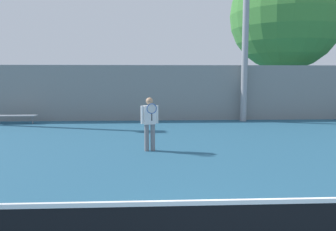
{
  "coord_description": "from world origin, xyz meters",
  "views": [
    {
      "loc": [
        -1.17,
        -3.28,
        2.29
      ],
      "look_at": [
        -0.63,
        7.93,
        0.96
      ],
      "focal_mm": 35.0,
      "sensor_mm": 36.0,
      "label": 1
    }
  ],
  "objects_px": {
    "tennis_player": "(150,121)",
    "tree_green_tall": "(286,15)",
    "bench_courtside_far": "(16,116)",
    "light_pole_center_back": "(246,2)"
  },
  "relations": [
    {
      "from": "tree_green_tall",
      "to": "bench_courtside_far",
      "type": "bearing_deg",
      "value": -165.72
    },
    {
      "from": "bench_courtside_far",
      "to": "tree_green_tall",
      "type": "xyz_separation_m",
      "value": [
        14.8,
        3.77,
        5.6
      ]
    },
    {
      "from": "light_pole_center_back",
      "to": "tree_green_tall",
      "type": "height_order",
      "value": "light_pole_center_back"
    },
    {
      "from": "bench_courtside_far",
      "to": "light_pole_center_back",
      "type": "bearing_deg",
      "value": 2.12
    },
    {
      "from": "bench_courtside_far",
      "to": "tree_green_tall",
      "type": "relative_size",
      "value": 0.21
    },
    {
      "from": "tennis_player",
      "to": "tree_green_tall",
      "type": "height_order",
      "value": "tree_green_tall"
    },
    {
      "from": "light_pole_center_back",
      "to": "bench_courtside_far",
      "type": "bearing_deg",
      "value": -177.88
    },
    {
      "from": "tennis_player",
      "to": "light_pole_center_back",
      "type": "bearing_deg",
      "value": 40.26
    },
    {
      "from": "tree_green_tall",
      "to": "tennis_player",
      "type": "bearing_deg",
      "value": -129.39
    },
    {
      "from": "tennis_player",
      "to": "bench_courtside_far",
      "type": "relative_size",
      "value": 0.83
    }
  ]
}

